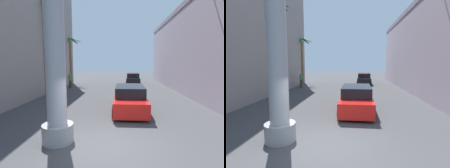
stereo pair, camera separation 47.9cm
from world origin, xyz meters
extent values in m
plane|color=#424244|center=(0.00, 10.00, 0.00)|extent=(87.91, 87.91, 0.00)
cube|color=#9E8C99|center=(9.98, 12.81, 4.12)|extent=(7.34, 27.88, 8.23)
cube|color=gray|center=(9.98, 12.81, 8.48)|extent=(7.49, 28.44, 0.50)
cylinder|color=#9E9EA3|center=(-1.83, 0.24, 4.89)|extent=(0.72, 0.72, 9.77)
cylinder|color=gray|center=(-1.83, 0.24, 0.35)|extent=(1.16, 1.16, 0.70)
cylinder|color=#59595E|center=(6.46, 6.31, 3.88)|extent=(0.16, 0.16, 7.75)
cylinder|color=black|center=(0.16, 6.63, 0.32)|extent=(0.22, 0.64, 0.64)
cylinder|color=black|center=(1.95, 6.63, 0.32)|extent=(0.22, 0.64, 0.64)
cylinder|color=black|center=(0.16, 3.16, 0.32)|extent=(0.22, 0.64, 0.64)
cylinder|color=black|center=(1.94, 3.15, 0.32)|extent=(0.22, 0.64, 0.64)
cube|color=red|center=(1.05, 4.89, 0.56)|extent=(1.89, 4.97, 0.80)
cube|color=black|center=(1.05, 4.89, 1.26)|extent=(1.73, 2.74, 0.60)
cylinder|color=black|center=(1.32, 20.52, 0.32)|extent=(0.24, 0.65, 0.64)
cylinder|color=black|center=(3.02, 20.46, 0.32)|extent=(0.24, 0.65, 0.64)
cylinder|color=black|center=(1.20, 17.29, 0.32)|extent=(0.24, 0.65, 0.64)
cylinder|color=black|center=(2.90, 17.23, 0.32)|extent=(0.24, 0.65, 0.64)
cube|color=black|center=(2.11, 18.88, 0.56)|extent=(1.96, 4.67, 0.80)
cube|color=black|center=(2.11, 18.88, 1.26)|extent=(1.74, 2.59, 0.60)
cylinder|color=brown|center=(-6.43, 9.92, 4.24)|extent=(0.87, 0.49, 8.49)
ellipsoid|color=#2A672D|center=(-5.83, 10.25, 8.33)|extent=(1.34, 0.48, 0.62)
ellipsoid|color=#24662D|center=(-6.09, 10.73, 8.30)|extent=(1.07, 1.24, 0.71)
ellipsoid|color=#2E722D|center=(-6.95, 10.71, 8.35)|extent=(1.14, 1.25, 0.55)
ellipsoid|color=#2C5E2D|center=(-7.18, 10.30, 8.29)|extent=(1.31, 0.57, 0.73)
ellipsoid|color=#26752D|center=(-6.74, 9.55, 8.33)|extent=(0.79, 1.36, 0.60)
ellipsoid|color=#27722D|center=(-6.20, 9.58, 8.28)|extent=(0.89, 1.29, 0.75)
cylinder|color=brown|center=(-6.53, 17.82, 3.10)|extent=(0.48, 0.42, 6.22)
ellipsoid|color=#2C642D|center=(-5.70, 17.75, 6.04)|extent=(1.57, 0.38, 0.66)
ellipsoid|color=#246B2D|center=(-6.13, 18.48, 6.02)|extent=(1.04, 1.53, 0.73)
ellipsoid|color=#265E2D|center=(-7.08, 18.34, 6.05)|extent=(1.36, 1.37, 0.62)
ellipsoid|color=#235C2D|center=(-7.10, 17.22, 5.98)|extent=(1.34, 1.29, 0.83)
ellipsoid|color=#26742D|center=(-6.33, 16.98, 5.97)|extent=(0.69, 1.53, 0.87)
cylinder|color=#3F3833|center=(-5.73, 14.53, 0.45)|extent=(0.14, 0.14, 0.91)
cylinder|color=#3F3833|center=(-5.57, 14.41, 0.45)|extent=(0.14, 0.14, 0.91)
cylinder|color=#338C4C|center=(-5.65, 14.47, 1.24)|extent=(0.48, 0.48, 0.66)
sphere|color=tan|center=(-5.65, 14.47, 1.68)|extent=(0.22, 0.22, 0.22)
camera|label=1|loc=(0.58, -5.95, 2.98)|focal=28.00mm
camera|label=2|loc=(1.05, -5.91, 2.98)|focal=28.00mm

